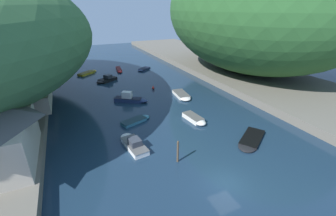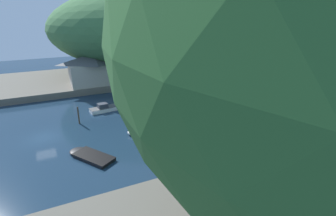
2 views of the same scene
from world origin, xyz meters
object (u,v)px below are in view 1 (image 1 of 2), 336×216
Objects in this scene: boathouse_shed at (26,96)px; boat_small_dinghy at (119,70)px; boat_far_upstream at (133,143)px; boat_cabin_cruiser at (88,73)px; boat_open_rowboat at (106,80)px; boat_navy_launch at (195,119)px; boat_red_skiff at (182,96)px; person_on_quay at (29,149)px; boat_moored_right at (251,141)px; boat_near_quay at (143,69)px; boat_mid_channel at (131,99)px; channel_buoy_near at (153,88)px; boat_far_right_bank at (137,120)px; person_by_boathouse at (25,122)px.

boathouse_shed is 1.60× the size of boat_small_dinghy.
boat_cabin_cruiser is (-1.11, 36.68, -0.17)m from boat_far_upstream.
boathouse_shed is 19.20m from boat_open_rowboat.
boat_far_upstream is 1.24× the size of boat_navy_launch.
boat_cabin_cruiser is at bearing -77.84° from boat_navy_launch.
boat_red_skiff is 1.07× the size of boat_cabin_cruiser.
boat_navy_launch is at bearing 6.46° from boat_far_upstream.
person_on_quay reaches higher than boat_red_skiff.
boat_moored_right is at bearing -38.33° from boathouse_shed.
boathouse_shed is at bearing 87.29° from boat_near_quay.
boat_mid_channel reaches higher than boat_moored_right.
person_on_quay is (-24.75, 5.92, 2.05)m from boat_moored_right.
boat_red_skiff is at bearing 35.30° from boat_far_upstream.
boat_mid_channel is 1.09× the size of boat_open_rowboat.
boat_cabin_cruiser reaches higher than boat_moored_right.
boat_cabin_cruiser is at bearing -0.13° from person_on_quay.
boat_red_skiff is at bearing -61.69° from channel_buoy_near.
boat_mid_channel is at bearing -5.23° from boat_moored_right.
channel_buoy_near is (-4.15, 23.85, 0.12)m from boat_moored_right.
boat_mid_channel is at bearing 89.00° from boat_small_dinghy.
boathouse_shed is 11.58× the size of channel_buoy_near.
boat_red_skiff is 26.74m from person_on_quay.
boat_moored_right is 1.07× the size of boat_small_dinghy.
boat_cabin_cruiser is at bearing -13.46° from boat_moored_right.
boat_open_rowboat reaches higher than boat_cabin_cruiser.
boat_mid_channel is 1.33× the size of boat_near_quay.
boathouse_shed reaches higher than boat_far_right_bank.
boathouse_shed is 7.71m from person_by_boathouse.
boat_mid_channel reaches higher than boat_far_right_bank.
boat_moored_right is (10.20, -19.22, -0.35)m from boat_mid_channel.
boat_far_upstream is at bearing 144.13° from boat_open_rowboat.
boat_navy_launch is (10.40, 2.52, -0.07)m from boat_far_upstream.
boat_moored_right is (13.94, -5.29, -0.23)m from boat_far_upstream.
boat_far_right_bank is 8.75m from boat_navy_launch.
boat_small_dinghy is at bearing 32.89° from boat_near_quay.
boat_mid_channel is at bearing -32.63° from person_on_quay.
boat_far_upstream is 1.07× the size of boat_cabin_cruiser.
boat_far_right_bank is 30.28m from boat_small_dinghy.
channel_buoy_near is 0.48× the size of person_on_quay.
person_on_quay is at bearing -138.97° from channel_buoy_near.
boat_mid_channel is 0.94× the size of boat_moored_right.
boat_small_dinghy is (6.74, 36.08, -0.16)m from boat_far_upstream.
boat_small_dinghy is at bearing -11.40° from person_on_quay.
person_on_quay reaches higher than boat_moored_right.
boat_mid_channel is 22.13m from boat_near_quay.
boat_moored_right is 8.58m from boat_navy_launch.
boat_mid_channel is 16.83m from person_by_boathouse.
channel_buoy_near reaches higher than boat_red_skiff.
boathouse_shed is 14.97m from person_on_quay.
boat_small_dinghy is 3.49× the size of person_on_quay.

